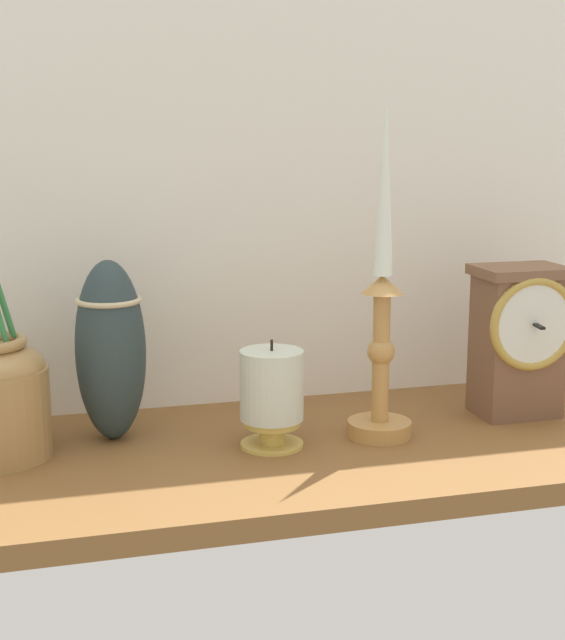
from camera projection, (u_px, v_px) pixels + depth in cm
name	position (u px, v px, depth cm)	size (l,w,h in cm)	color
ground_plane	(305.00, 453.00, 103.45)	(100.00, 36.00, 2.40)	brown
back_wall	(263.00, 140.00, 114.01)	(120.00, 2.00, 65.00)	white
mantel_clock	(519.00, 338.00, 111.32)	(11.10, 9.92, 18.07)	brown
candlestick_tall_left	(383.00, 321.00, 102.36)	(7.18, 7.18, 38.05)	#BA8747
pillar_candle_front	(272.00, 394.00, 101.02)	(6.89, 6.89, 11.91)	#D4B753
tall_ceramic_vase	(111.00, 350.00, 102.67)	(7.70, 7.70, 20.15)	#2B3B3C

